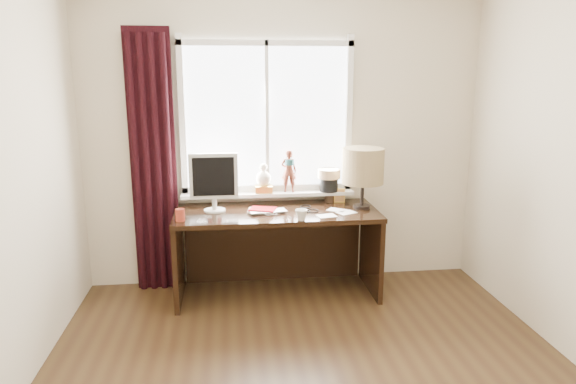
{
  "coord_description": "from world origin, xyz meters",
  "views": [
    {
      "loc": [
        -0.49,
        -2.51,
        1.89
      ],
      "look_at": [
        -0.05,
        1.25,
        1.0
      ],
      "focal_mm": 32.0,
      "sensor_mm": 36.0,
      "label": 1
    }
  ],
  "objects": [
    {
      "name": "wall_back",
      "position": [
        0.0,
        2.0,
        1.3
      ],
      "size": [
        3.5,
        0.0,
        2.6
      ],
      "primitive_type": "cube",
      "rotation": [
        1.57,
        0.0,
        0.0
      ],
      "color": "beige",
      "rests_on": "ground"
    },
    {
      "name": "laptop",
      "position": [
        -0.18,
        1.57,
        0.76
      ],
      "size": [
        0.33,
        0.24,
        0.02
      ],
      "primitive_type": "imported",
      "rotation": [
        0.0,
        0.0,
        0.16
      ],
      "color": "silver",
      "rests_on": "desk"
    },
    {
      "name": "mug",
      "position": [
        0.06,
        1.33,
        0.8
      ],
      "size": [
        0.12,
        0.12,
        0.09
      ],
      "primitive_type": "imported",
      "rotation": [
        0.0,
        0.0,
        0.45
      ],
      "color": "white",
      "rests_on": "desk"
    },
    {
      "name": "red_cup",
      "position": [
        -0.88,
        1.42,
        0.8
      ],
      "size": [
        0.07,
        0.07,
        0.1
      ],
      "primitive_type": "cylinder",
      "color": "#9E301E",
      "rests_on": "desk"
    },
    {
      "name": "window",
      "position": [
        -0.12,
        1.95,
        1.31
      ],
      "size": [
        1.52,
        0.23,
        1.4
      ],
      "color": "white",
      "rests_on": "ground"
    },
    {
      "name": "curtain",
      "position": [
        -1.13,
        1.91,
        1.12
      ],
      "size": [
        0.38,
        0.09,
        2.25
      ],
      "color": "black",
      "rests_on": "floor"
    },
    {
      "name": "desk",
      "position": [
        -0.1,
        1.73,
        0.51
      ],
      "size": [
        1.7,
        0.7,
        0.75
      ],
      "color": "black",
      "rests_on": "floor"
    },
    {
      "name": "monitor",
      "position": [
        -0.62,
        1.68,
        1.03
      ],
      "size": [
        0.4,
        0.18,
        0.49
      ],
      "color": "beige",
      "rests_on": "desk"
    },
    {
      "name": "notebook_stack",
      "position": [
        -0.23,
        1.61,
        0.77
      ],
      "size": [
        0.25,
        0.21,
        0.03
      ],
      "color": "beige",
      "rests_on": "desk"
    },
    {
      "name": "brush_holder",
      "position": [
        0.4,
        1.88,
        0.81
      ],
      "size": [
        0.09,
        0.09,
        0.25
      ],
      "color": "black",
      "rests_on": "desk"
    },
    {
      "name": "icon_frame",
      "position": [
        0.48,
        1.85,
        0.81
      ],
      "size": [
        0.1,
        0.04,
        0.13
      ],
      "color": "gold",
      "rests_on": "desk"
    },
    {
      "name": "table_lamp",
      "position": [
        0.63,
        1.62,
        1.11
      ],
      "size": [
        0.35,
        0.35,
        0.52
      ],
      "color": "black",
      "rests_on": "desk"
    },
    {
      "name": "loose_papers",
      "position": [
        0.39,
        1.51,
        0.75
      ],
      "size": [
        0.36,
        0.33,
        0.0
      ],
      "color": "white",
      "rests_on": "desk"
    },
    {
      "name": "desk_cables",
      "position": [
        0.15,
        1.62,
        0.75
      ],
      "size": [
        0.21,
        0.27,
        0.01
      ],
      "color": "black",
      "rests_on": "desk"
    }
  ]
}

